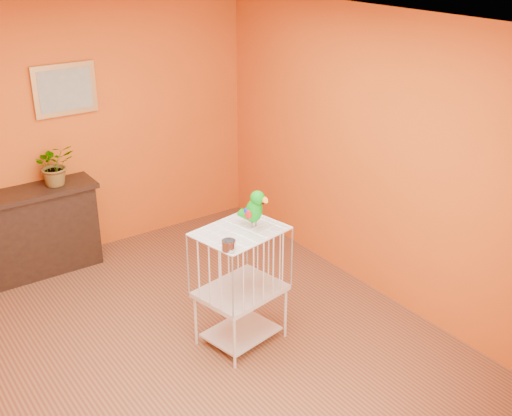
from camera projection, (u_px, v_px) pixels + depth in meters
ground at (186, 355)px, 5.21m from camera, size 4.50×4.50×0.00m
room_shell at (176, 173)px, 4.57m from camera, size 4.50×4.50×4.50m
console_cabinet at (38, 231)px, 6.30m from camera, size 1.19×0.43×0.88m
potted_plant at (55, 169)px, 6.19m from camera, size 0.39×0.43×0.32m
framed_picture at (65, 90)px, 6.16m from camera, size 0.62×0.04×0.50m
birdcage at (241, 285)px, 5.18m from camera, size 0.75×0.63×1.02m
feed_cup at (229, 245)px, 4.67m from camera, size 0.11×0.11×0.07m
parrot at (254, 208)px, 4.98m from camera, size 0.17×0.28×0.32m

